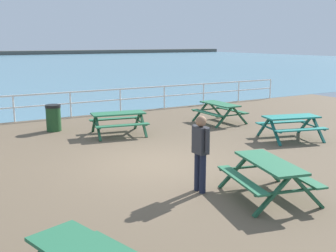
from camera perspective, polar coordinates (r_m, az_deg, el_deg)
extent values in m
cube|color=brown|center=(10.65, -1.71, -5.88)|extent=(30.00, 24.00, 0.20)
cube|color=white|center=(17.49, -13.84, 4.69)|extent=(23.00, 0.06, 0.06)
cube|color=white|center=(17.55, -13.76, 3.16)|extent=(23.00, 0.05, 0.05)
cylinder|color=white|center=(17.08, -21.18, 2.28)|extent=(0.07, 0.07, 1.05)
cylinder|color=white|center=(17.56, -13.76, 2.99)|extent=(0.07, 0.07, 1.05)
cylinder|color=white|center=(18.32, -6.83, 3.62)|extent=(0.07, 0.07, 1.05)
cylinder|color=white|center=(19.32, -0.53, 4.13)|extent=(0.07, 0.07, 1.05)
cylinder|color=white|center=(20.54, 5.09, 4.55)|extent=(0.07, 0.07, 1.05)
cylinder|color=white|center=(21.92, 10.05, 4.89)|extent=(0.07, 0.07, 1.05)
cylinder|color=white|center=(23.46, 14.39, 5.15)|extent=(0.07, 0.07, 1.05)
cube|color=#286B47|center=(8.41, 14.31, -5.09)|extent=(1.10, 1.91, 0.05)
cube|color=#286B47|center=(8.22, 10.44, -7.53)|extent=(0.67, 1.81, 0.04)
cube|color=#286B47|center=(8.83, 17.69, -6.53)|extent=(0.67, 1.81, 0.04)
cube|color=#1E5035|center=(9.00, 9.58, -6.25)|extent=(0.79, 0.26, 0.79)
cube|color=#1E5035|center=(9.35, 13.74, -5.75)|extent=(0.79, 0.26, 0.79)
cube|color=#1E5035|center=(9.16, 11.71, -5.73)|extent=(1.47, 0.40, 0.04)
cube|color=#1E5035|center=(7.72, 14.71, -9.62)|extent=(0.79, 0.26, 0.79)
cube|color=#1E5035|center=(8.12, 19.31, -8.83)|extent=(0.79, 0.26, 0.79)
cube|color=#1E5035|center=(7.90, 17.09, -8.92)|extent=(1.47, 0.40, 0.04)
cube|color=#1E7A70|center=(13.67, 17.21, 1.26)|extent=(1.92, 1.15, 0.05)
cube|color=#1E7A70|center=(14.24, 15.84, 0.53)|extent=(1.80, 0.73, 0.04)
cube|color=#1E7A70|center=(13.21, 18.53, -0.51)|extent=(1.80, 0.73, 0.04)
cube|color=#165B54|center=(14.46, 18.98, 0.20)|extent=(0.29, 0.79, 0.79)
cube|color=#165B54|center=(13.86, 20.67, -0.42)|extent=(0.29, 0.79, 0.79)
cube|color=#165B54|center=(14.15, 19.82, 0.08)|extent=(0.45, 1.46, 0.04)
cube|color=#165B54|center=(13.67, 13.51, -0.13)|extent=(0.29, 0.79, 0.79)
cube|color=#165B54|center=(13.03, 15.04, -0.80)|extent=(0.29, 0.79, 0.79)
cube|color=#165B54|center=(13.34, 14.27, -0.27)|extent=(0.45, 1.46, 0.04)
cube|color=#1E5035|center=(5.87, -12.43, -16.74)|extent=(0.78, 0.31, 0.79)
cube|color=#286B47|center=(13.79, -7.11, 1.80)|extent=(1.89, 0.99, 0.05)
cube|color=#286B47|center=(14.44, -7.64, 1.04)|extent=(1.82, 0.56, 0.04)
cube|color=#286B47|center=(13.25, -6.47, 0.08)|extent=(1.82, 0.56, 0.04)
cube|color=#1E5035|center=(14.40, -4.39, 0.78)|extent=(0.21, 0.79, 0.79)
cube|color=#1E5035|center=(13.70, -3.54, 0.21)|extent=(0.21, 0.79, 0.79)
cube|color=#1E5035|center=(14.04, -3.98, 0.68)|extent=(0.31, 1.49, 0.04)
cube|color=#1E5035|center=(14.07, -10.52, 0.34)|extent=(0.21, 0.79, 0.79)
cube|color=#1E5035|center=(13.35, -9.97, -0.27)|extent=(0.21, 0.79, 0.79)
cube|color=#1E5035|center=(13.70, -10.26, 0.23)|extent=(0.31, 1.49, 0.04)
cube|color=#286B47|center=(15.89, 7.41, 3.14)|extent=(0.70, 1.80, 0.05)
cube|color=#286B47|center=(15.58, 5.56, 1.89)|extent=(0.26, 1.80, 0.04)
cube|color=#286B47|center=(16.32, 9.12, 2.26)|extent=(0.26, 1.80, 0.04)
cube|color=#1E5035|center=(16.36, 4.68, 2.13)|extent=(0.79, 0.08, 0.79)
cube|color=#1E5035|center=(16.79, 6.80, 2.34)|extent=(0.79, 0.08, 0.79)
cube|color=#1E5035|center=(16.56, 5.76, 2.39)|extent=(1.50, 0.06, 0.04)
cube|color=#1E5035|center=(15.12, 8.02, 1.23)|extent=(0.79, 0.08, 0.79)
cube|color=#1E5035|center=(15.59, 10.21, 1.48)|extent=(0.79, 0.08, 0.79)
cube|color=#1E5035|center=(15.34, 9.14, 1.52)|extent=(1.50, 0.06, 0.04)
cylinder|color=#1E2338|center=(8.66, 4.24, -6.49)|extent=(0.14, 0.14, 0.85)
cylinder|color=#1E2338|center=(8.53, 4.97, -6.81)|extent=(0.14, 0.14, 0.85)
cube|color=#333338|center=(8.40, 4.68, -2.02)|extent=(0.24, 0.35, 0.58)
cylinder|color=#333338|center=(8.56, 3.79, -1.54)|extent=(0.09, 0.09, 0.52)
cylinder|color=#333338|center=(8.22, 5.62, -2.14)|extent=(0.09, 0.09, 0.52)
sphere|color=#9E7051|center=(8.31, 4.73, 0.69)|extent=(0.23, 0.23, 0.23)
cylinder|color=#1E4723|center=(14.93, -16.03, 0.94)|extent=(0.52, 0.52, 0.85)
cylinder|color=black|center=(14.85, -16.14, 2.73)|extent=(0.55, 0.55, 0.10)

